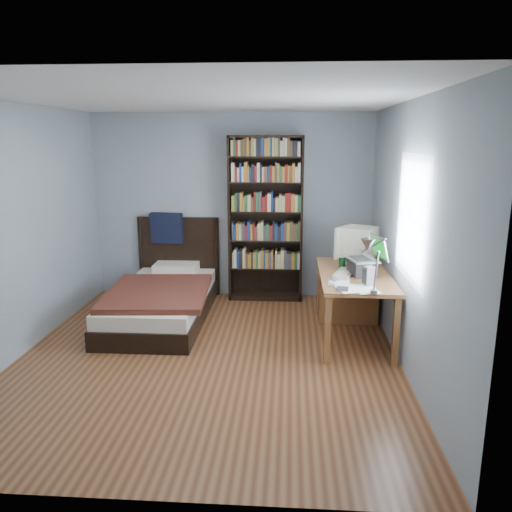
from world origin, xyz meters
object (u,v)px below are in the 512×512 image
at_px(desk_lamp, 369,250).
at_px(bookshelf, 266,219).
at_px(soda_can, 342,263).
at_px(keyboard, 344,274).
at_px(desk, 349,290).
at_px(laptop, 364,264).
at_px(crt_monitor, 356,242).
at_px(speaker, 370,276).
at_px(bed, 163,296).

relative_size(desk_lamp, bookshelf, 0.28).
bearing_deg(soda_can, keyboard, -91.09).
xyz_separation_m(desk, desk_lamp, (-0.04, -1.53, 0.82)).
bearing_deg(laptop, crt_monitor, 91.55).
height_order(laptop, bookshelf, bookshelf).
distance_m(crt_monitor, desk_lamp, 1.61).
bearing_deg(speaker, keyboard, 100.92).
xyz_separation_m(crt_monitor, soda_can, (-0.18, -0.26, -0.18)).
bearing_deg(crt_monitor, desk_lamp, -93.80).
xyz_separation_m(keyboard, bed, (-2.13, 0.60, -0.49)).
bearing_deg(bookshelf, laptop, -51.48).
xyz_separation_m(desk_lamp, speaker, (0.12, 0.66, -0.40)).
xyz_separation_m(laptop, bookshelf, (-1.11, 1.40, 0.25)).
xyz_separation_m(desk, laptop, (0.08, -0.49, 0.44)).
distance_m(crt_monitor, speaker, 0.94).
bearing_deg(desk, laptop, -80.13).
distance_m(desk, desk_lamp, 1.74).
xyz_separation_m(crt_monitor, laptop, (0.01, -0.54, -0.13)).
relative_size(laptop, speaker, 2.26).
bearing_deg(keyboard, speaker, -43.22).
height_order(speaker, bookshelf, bookshelf).
relative_size(laptop, desk_lamp, 0.70).
distance_m(desk_lamp, bookshelf, 2.64).
relative_size(speaker, soda_can, 1.49).
xyz_separation_m(keyboard, bookshelf, (-0.91, 1.41, 0.36)).
bearing_deg(desk, soda_can, -118.56).
bearing_deg(desk_lamp, bookshelf, 112.11).
xyz_separation_m(desk, keyboard, (-0.12, -0.49, 0.33)).
height_order(speaker, soda_can, speaker).
relative_size(soda_can, bookshelf, 0.06).
relative_size(desk_lamp, soda_can, 4.81).
bearing_deg(crt_monitor, desk, -141.36).
height_order(desk, bed, bed).
distance_m(soda_can, bed, 2.22).
xyz_separation_m(desk, crt_monitor, (0.07, 0.06, 0.56)).
distance_m(desk_lamp, bed, 2.92).
bearing_deg(soda_can, desk, 61.44).
height_order(soda_can, bed, bed).
bearing_deg(desk_lamp, speaker, 79.47).
height_order(laptop, speaker, laptop).
bearing_deg(speaker, bed, 139.87).
distance_m(desk_lamp, speaker, 0.78).
bearing_deg(crt_monitor, keyboard, -109.01).
distance_m(crt_monitor, laptop, 0.56).
xyz_separation_m(crt_monitor, bed, (-2.32, 0.05, -0.72)).
bearing_deg(bed, bookshelf, 33.62).
height_order(desk, desk_lamp, desk_lamp).
bearing_deg(soda_can, speaker, -73.23).
xyz_separation_m(speaker, bookshelf, (-1.12, 1.79, 0.28)).
height_order(crt_monitor, bed, crt_monitor).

